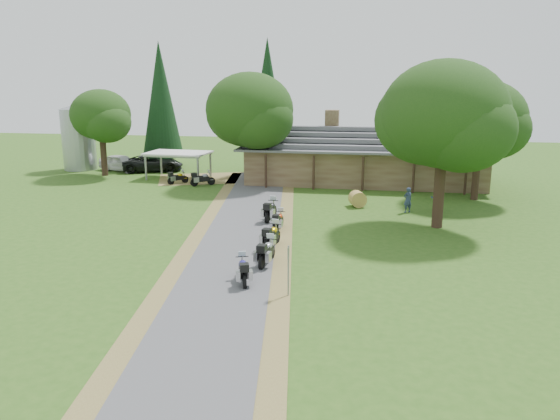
% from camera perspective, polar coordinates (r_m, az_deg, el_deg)
% --- Properties ---
extents(ground, '(120.00, 120.00, 0.00)m').
position_cam_1_polar(ground, '(26.95, -5.37, -5.72)').
color(ground, '#2D5317').
rests_on(ground, ground).
extents(driveway, '(51.95, 51.95, 0.00)m').
position_cam_1_polar(driveway, '(30.75, -4.34, -3.26)').
color(driveway, '#424244').
rests_on(driveway, ground).
extents(lodge, '(21.40, 9.40, 4.90)m').
position_cam_1_polar(lodge, '(48.97, 8.82, 5.81)').
color(lodge, brown).
rests_on(lodge, ground).
extents(silo, '(3.33, 3.33, 6.51)m').
position_cam_1_polar(silo, '(58.53, -20.32, 7.16)').
color(silo, gray).
rests_on(silo, ground).
extents(carport, '(5.77, 4.04, 2.41)m').
position_cam_1_polar(carport, '(50.99, -10.54, 4.62)').
color(carport, white).
rests_on(carport, ground).
extents(car_white_sedan, '(4.39, 6.62, 2.04)m').
position_cam_1_polar(car_white_sedan, '(56.51, -16.27, 4.97)').
color(car_white_sedan, white).
rests_on(car_white_sedan, ground).
extents(car_dark_suv, '(4.79, 6.89, 2.43)m').
position_cam_1_polar(car_dark_suv, '(55.39, -13.17, 5.19)').
color(car_dark_suv, black).
rests_on(car_dark_suv, ground).
extents(motorcycle_row_a, '(1.15, 1.95, 1.27)m').
position_cam_1_polar(motorcycle_row_a, '(24.44, -3.88, -6.15)').
color(motorcycle_row_a, navy).
rests_on(motorcycle_row_a, ground).
extents(motorcycle_row_b, '(0.88, 2.08, 1.38)m').
position_cam_1_polar(motorcycle_row_b, '(26.73, -1.38, -4.26)').
color(motorcycle_row_b, '#979A9E').
rests_on(motorcycle_row_b, ground).
extents(motorcycle_row_c, '(0.98, 2.14, 1.41)m').
position_cam_1_polar(motorcycle_row_c, '(29.39, -0.84, -2.59)').
color(motorcycle_row_c, '#D0A800').
rests_on(motorcycle_row_c, ground).
extents(motorcycle_row_d, '(0.69, 1.86, 1.25)m').
position_cam_1_polar(motorcycle_row_d, '(32.79, -0.13, -1.03)').
color(motorcycle_row_d, red).
rests_on(motorcycle_row_d, ground).
extents(motorcycle_row_e, '(0.85, 2.16, 1.45)m').
position_cam_1_polar(motorcycle_row_e, '(35.04, -0.97, 0.08)').
color(motorcycle_row_e, black).
rests_on(motorcycle_row_e, ground).
extents(motorcycle_carport_a, '(1.59, 1.69, 1.20)m').
position_cam_1_polar(motorcycle_carport_a, '(48.35, -10.62, 3.42)').
color(motorcycle_carport_a, yellow).
rests_on(motorcycle_carport_a, ground).
extents(motorcycle_carport_b, '(1.94, 1.64, 1.32)m').
position_cam_1_polar(motorcycle_carport_b, '(47.11, -8.08, 3.33)').
color(motorcycle_carport_b, gray).
rests_on(motorcycle_carport_b, ground).
extents(person_a, '(0.71, 0.67, 2.04)m').
position_cam_1_polar(person_a, '(38.04, 13.21, 1.25)').
color(person_a, navy).
rests_on(person_a, ground).
extents(person_b, '(0.67, 0.56, 2.00)m').
position_cam_1_polar(person_b, '(39.08, 16.05, 1.37)').
color(person_b, navy).
rests_on(person_b, ground).
extents(hay_bale, '(1.37, 1.30, 1.12)m').
position_cam_1_polar(hay_bale, '(39.23, 8.10, 1.15)').
color(hay_bale, olive).
rests_on(hay_bale, ground).
extents(sign_post, '(0.39, 0.07, 2.18)m').
position_cam_1_polar(sign_post, '(22.76, 0.87, -6.40)').
color(sign_post, gray).
rests_on(sign_post, ground).
extents(oak_lodge_left, '(7.39, 7.39, 10.27)m').
position_cam_1_polar(oak_lodge_left, '(46.69, -3.16, 8.89)').
color(oak_lodge_left, '#15340F').
rests_on(oak_lodge_left, ground).
extents(oak_lodge_right, '(6.57, 6.57, 9.83)m').
position_cam_1_polar(oak_lodge_right, '(43.09, 20.12, 7.43)').
color(oak_lodge_right, '#15340F').
rests_on(oak_lodge_right, ground).
extents(oak_driveway, '(7.47, 7.47, 11.09)m').
position_cam_1_polar(oak_driveway, '(33.96, 16.65, 7.35)').
color(oak_driveway, '#15340F').
rests_on(oak_driveway, ground).
extents(oak_silo, '(5.50, 5.50, 9.17)m').
position_cam_1_polar(oak_silo, '(53.83, -18.15, 8.27)').
color(oak_silo, '#15340F').
rests_on(oak_silo, ground).
extents(cedar_near, '(3.96, 3.96, 12.72)m').
position_cam_1_polar(cedar_near, '(52.91, -1.30, 10.77)').
color(cedar_near, black).
rests_on(cedar_near, ground).
extents(cedar_far, '(4.18, 4.18, 12.66)m').
position_cam_1_polar(cedar_far, '(57.64, -12.31, 10.66)').
color(cedar_far, black).
rests_on(cedar_far, ground).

